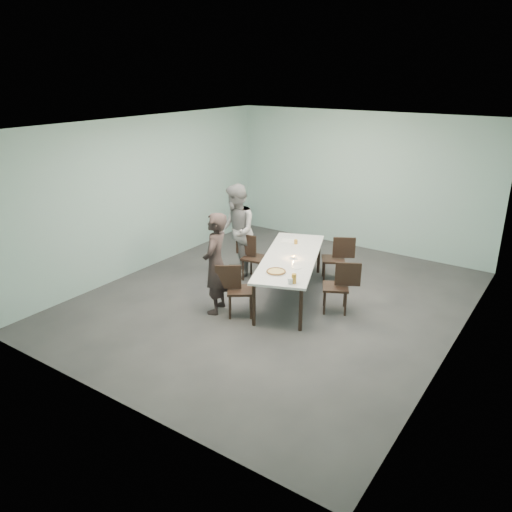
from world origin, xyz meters
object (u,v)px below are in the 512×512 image
Objects in this scene: pizza at (276,272)px; chair_near_left at (235,286)px; chair_near_right at (341,283)px; water_tumbler at (290,281)px; diner_near at (215,263)px; chair_far_left at (251,254)px; beer_glass at (294,279)px; side_plate at (297,267)px; amber_tumbler at (296,242)px; chair_far_right at (338,256)px; table at (291,260)px; tealight at (293,257)px; diner_far at (236,231)px.

chair_near_left is at bearing -147.17° from pizza.
water_tumbler is at bearing 40.61° from chair_near_right.
water_tumbler is (0.96, 0.11, 0.29)m from chair_near_left.
diner_near is at bearing -172.31° from water_tumbler.
chair_far_left is 5.80× the size of beer_glass.
amber_tumbler is (-0.61, 1.03, 0.04)m from side_plate.
beer_glass is at bearing 66.86° from chair_far_right.
chair_near_right reaches higher than table.
chair_far_right is 1.24m from tealight.
diner_far reaches higher than chair_far_left.
chair_near_left and chair_far_left have the same top height.
table is 1.62× the size of diner_near.
chair_near_right is 15.54× the size of tealight.
pizza is at bearing -82.29° from tealight.
chair_near_left is at bearing -108.28° from table.
amber_tumbler is at bearing 116.49° from tealight.
chair_near_right is at bearing 68.68° from beer_glass.
chair_far_right is (0.76, 2.24, 0.00)m from chair_near_left.
chair_near_left reaches higher than water_tumbler.
chair_near_right is at bearing 67.69° from water_tumbler.
table is at bearing 122.89° from beer_glass.
diner_near is 18.90× the size of water_tumbler.
diner_far is 2.32m from water_tumbler.
table is at bearing 35.89° from chair_near_left.
amber_tumbler reaches higher than pizza.
diner_far reaches higher than chair_near_right.
diner_far reaches higher than pizza.
diner_near reaches higher than amber_tumbler.
diner_near is 1.34m from side_plate.
diner_far reaches higher than water_tumbler.
pizza is (-0.81, -0.72, 0.27)m from chair_near_right.
diner_near reaches higher than chair_near_left.
diner_far is at bearing 169.96° from table.
tealight reaches higher than side_plate.
diner_near reaches higher than chair_far_left.
beer_glass reaches higher than chair_near_right.
pizza is 3.78× the size of water_tumbler.
amber_tumbler is at bearing 112.40° from table.
amber_tumbler is at bearing 118.97° from beer_glass.
chair_far_left is 1.00× the size of chair_near_right.
diner_near is (-1.70, -1.15, 0.35)m from chair_near_right.
diner_near is (-0.34, -0.07, 0.35)m from chair_near_left.
chair_far_right is at bearing 35.42° from chair_near_left.
diner_near reaches higher than tealight.
tealight is (-0.30, -1.17, 0.27)m from chair_far_right.
diner_far is at bearing -175.57° from diner_near.
pizza is 0.71m from tealight.
chair_far_left is 2.11m from beer_glass.
amber_tumbler reaches higher than side_plate.
tealight is at bearing -36.27° from table.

